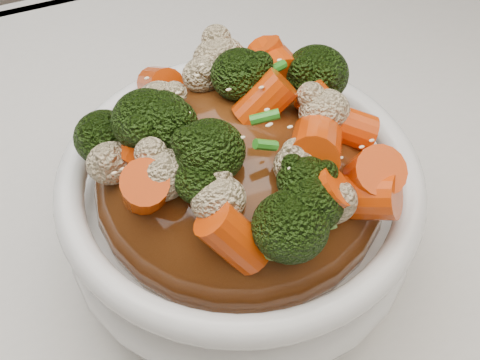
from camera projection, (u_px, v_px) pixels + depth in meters
name	position (u px, v px, depth m)	size (l,w,h in m)	color
tablecloth	(309.00, 287.00, 0.49)	(1.20, 0.80, 0.04)	silver
bowl	(240.00, 214.00, 0.45)	(0.23, 0.23, 0.09)	white
sauce_base	(240.00, 183.00, 0.43)	(0.19, 0.19, 0.10)	#4C240D
carrots	(240.00, 106.00, 0.38)	(0.19, 0.19, 0.05)	#D13E06
broccoli	(240.00, 108.00, 0.38)	(0.19, 0.19, 0.05)	black
cauliflower	(240.00, 110.00, 0.38)	(0.19, 0.19, 0.04)	beige
scallions	(240.00, 105.00, 0.38)	(0.14, 0.14, 0.02)	#287C1C
sesame_seeds	(240.00, 105.00, 0.38)	(0.17, 0.17, 0.01)	beige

